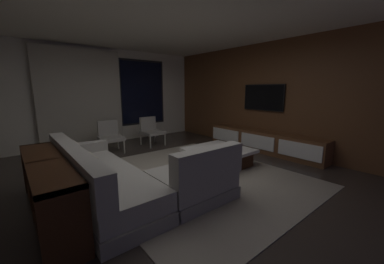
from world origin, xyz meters
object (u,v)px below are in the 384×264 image
at_px(coffee_table, 219,157).
at_px(mounted_tv, 263,97).
at_px(book_stack_on_coffee_table, 224,148).
at_px(media_console, 264,142).
at_px(accent_chair_by_curtain, 110,135).
at_px(accent_chair_near_window, 151,130).
at_px(console_table_behind_couch, 48,185).
at_px(sectional_couch, 126,180).

bearing_deg(coffee_table, mounted_tv, 6.76).
xyz_separation_m(book_stack_on_coffee_table, mounted_tv, (1.75, 0.29, 0.97)).
bearing_deg(media_console, accent_chair_by_curtain, 140.61).
height_order(coffee_table, media_console, media_console).
relative_size(accent_chair_by_curtain, mounted_tv, 0.69).
xyz_separation_m(accent_chair_near_window, accent_chair_by_curtain, (-1.17, -0.02, 0.00)).
bearing_deg(accent_chair_by_curtain, book_stack_on_coffee_table, -60.84).
relative_size(accent_chair_near_window, console_table_behind_couch, 0.37).
height_order(sectional_couch, coffee_table, sectional_couch).
bearing_deg(book_stack_on_coffee_table, accent_chair_near_window, 95.46).
bearing_deg(accent_chair_by_curtain, coffee_table, -61.45).
distance_m(sectional_couch, console_table_behind_couch, 0.93).
xyz_separation_m(sectional_couch, accent_chair_near_window, (1.89, 2.66, 0.14)).
height_order(book_stack_on_coffee_table, accent_chair_by_curtain, accent_chair_by_curtain).
bearing_deg(sectional_couch, mounted_tv, 5.69).
relative_size(coffee_table, accent_chair_by_curtain, 1.49).
bearing_deg(book_stack_on_coffee_table, sectional_couch, -177.38).
distance_m(sectional_couch, accent_chair_near_window, 3.27).
distance_m(book_stack_on_coffee_table, console_table_behind_couch, 3.05).
height_order(media_console, mounted_tv, mounted_tv).
bearing_deg(book_stack_on_coffee_table, mounted_tv, 9.39).
height_order(coffee_table, book_stack_on_coffee_table, book_stack_on_coffee_table).
distance_m(accent_chair_near_window, accent_chair_by_curtain, 1.17).
bearing_deg(book_stack_on_coffee_table, accent_chair_by_curtain, 119.16).
relative_size(book_stack_on_coffee_table, accent_chair_near_window, 0.35).
height_order(accent_chair_by_curtain, console_table_behind_couch, accent_chair_by_curtain).
xyz_separation_m(accent_chair_near_window, media_console, (1.81, -2.47, -0.18)).
xyz_separation_m(accent_chair_near_window, console_table_behind_couch, (-2.81, -2.53, -0.01)).
bearing_deg(console_table_behind_couch, book_stack_on_coffee_table, -0.60).
xyz_separation_m(book_stack_on_coffee_table, accent_chair_near_window, (-0.24, 2.56, 0.05)).
distance_m(accent_chair_by_curtain, mounted_tv, 3.99).
relative_size(mounted_tv, console_table_behind_couch, 0.54).
distance_m(media_console, console_table_behind_couch, 4.62).
height_order(sectional_couch, accent_chair_by_curtain, sectional_couch).
distance_m(mounted_tv, console_table_behind_couch, 4.89).
height_order(mounted_tv, console_table_behind_couch, mounted_tv).
distance_m(accent_chair_by_curtain, console_table_behind_couch, 2.99).
bearing_deg(console_table_behind_couch, mounted_tv, 3.06).
bearing_deg(accent_chair_by_curtain, sectional_couch, -105.36).
relative_size(media_console, mounted_tv, 2.74).
bearing_deg(accent_chair_near_window, accent_chair_by_curtain, -178.86).
relative_size(accent_chair_by_curtain, media_console, 0.25).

